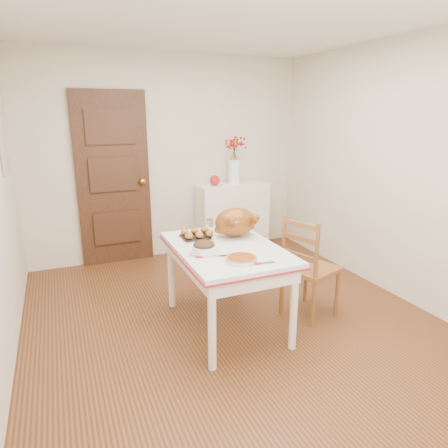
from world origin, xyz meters
name	(u,v)px	position (x,y,z in m)	size (l,w,h in m)	color
floor	(234,323)	(0.00, 0.00, 0.00)	(3.50, 4.00, 0.00)	#412113
ceiling	(237,12)	(0.00, 0.00, 2.50)	(3.50, 4.00, 0.00)	white
wall_back	(169,158)	(0.00, 2.00, 1.25)	(3.50, 0.00, 2.50)	beige
wall_right	(399,172)	(1.75, 0.00, 1.25)	(0.00, 4.00, 2.50)	beige
door_back	(113,180)	(-0.70, 1.97, 1.03)	(0.85, 0.06, 2.06)	black
photo_board	(4,148)	(-1.73, 1.20, 1.50)	(0.03, 0.35, 0.45)	beige
sideboard	(232,218)	(0.77, 1.78, 0.45)	(0.91, 0.40, 0.91)	white
kitchen_table	(226,287)	(-0.08, 0.00, 0.36)	(0.84, 1.22, 0.73)	silver
chair_oak	(311,266)	(0.70, -0.11, 0.47)	(0.41, 0.41, 0.94)	brown
berry_vase	(234,159)	(0.80, 1.78, 1.23)	(0.34, 0.34, 0.65)	white
apple	(215,180)	(0.53, 1.78, 0.97)	(0.13, 0.13, 0.13)	#A51721
turkey_platter	(236,224)	(0.08, 0.16, 0.87)	(0.43, 0.35, 0.27)	#78390B
pumpkin_pie	(242,258)	(-0.11, -0.37, 0.75)	(0.24, 0.24, 0.05)	#91330F
stuffing_dish	(204,248)	(-0.31, -0.10, 0.78)	(0.25, 0.20, 0.10)	#522F16
rolls_tray	(197,234)	(-0.23, 0.32, 0.77)	(0.27, 0.21, 0.07)	#B0611F
pie_server	(261,263)	(0.00, -0.47, 0.74)	(0.21, 0.06, 0.01)	silver
carving_knife	(212,256)	(-0.28, -0.19, 0.74)	(0.26, 0.06, 0.01)	silver
drinking_glass	(209,225)	(-0.06, 0.46, 0.79)	(0.07, 0.07, 0.11)	white
shaker_pair	(237,223)	(0.25, 0.49, 0.77)	(0.08, 0.03, 0.08)	white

